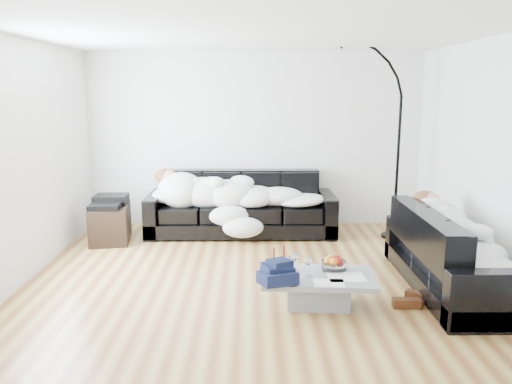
{
  "coord_description": "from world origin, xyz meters",
  "views": [
    {
      "loc": [
        -0.05,
        -5.28,
        2.04
      ],
      "look_at": [
        0.0,
        0.3,
        0.9
      ],
      "focal_mm": 35.0,
      "sensor_mm": 36.0,
      "label": 1
    }
  ],
  "objects_px": {
    "wine_glass_b": "(288,265)",
    "wine_glass_c": "(308,267)",
    "sofa_back": "(241,204)",
    "sofa_right": "(454,251)",
    "coffee_table": "(318,290)",
    "sleeper_right": "(456,230)",
    "fruit_bowl": "(334,263)",
    "shoes": "(412,300)",
    "stereo": "(109,201)",
    "floor_lamp": "(398,152)",
    "candle_right": "(284,257)",
    "candle_left": "(274,259)",
    "sleeper_back": "(241,190)",
    "wine_glass_a": "(296,263)",
    "av_cabinet": "(110,223)"
  },
  "relations": [
    {
      "from": "sleeper_back",
      "to": "fruit_bowl",
      "type": "xyz_separation_m",
      "value": [
        0.96,
        -2.33,
        -0.26
      ]
    },
    {
      "from": "coffee_table",
      "to": "shoes",
      "type": "relative_size",
      "value": 2.42
    },
    {
      "from": "wine_glass_c",
      "to": "sleeper_right",
      "type": "bearing_deg",
      "value": 15.99
    },
    {
      "from": "wine_glass_b",
      "to": "wine_glass_c",
      "type": "xyz_separation_m",
      "value": [
        0.18,
        -0.09,
        0.01
      ]
    },
    {
      "from": "fruit_bowl",
      "to": "floor_lamp",
      "type": "height_order",
      "value": "floor_lamp"
    },
    {
      "from": "candle_left",
      "to": "av_cabinet",
      "type": "height_order",
      "value": "candle_left"
    },
    {
      "from": "sofa_back",
      "to": "coffee_table",
      "type": "xyz_separation_m",
      "value": [
        0.79,
        -2.51,
        -0.28
      ]
    },
    {
      "from": "candle_left",
      "to": "av_cabinet",
      "type": "bearing_deg",
      "value": 137.6
    },
    {
      "from": "fruit_bowl",
      "to": "coffee_table",
      "type": "bearing_deg",
      "value": -142.14
    },
    {
      "from": "sleeper_right",
      "to": "stereo",
      "type": "distance_m",
      "value": 4.39
    },
    {
      "from": "sleeper_right",
      "to": "wine_glass_a",
      "type": "height_order",
      "value": "sleeper_right"
    },
    {
      "from": "shoes",
      "to": "stereo",
      "type": "distance_m",
      "value": 4.13
    },
    {
      "from": "fruit_bowl",
      "to": "stereo",
      "type": "bearing_deg",
      "value": 143.83
    },
    {
      "from": "sofa_right",
      "to": "stereo",
      "type": "bearing_deg",
      "value": 66.69
    },
    {
      "from": "sofa_back",
      "to": "sleeper_right",
      "type": "bearing_deg",
      "value": -43.31
    },
    {
      "from": "sofa_right",
      "to": "av_cabinet",
      "type": "height_order",
      "value": "sofa_right"
    },
    {
      "from": "sofa_back",
      "to": "wine_glass_b",
      "type": "distance_m",
      "value": 2.52
    },
    {
      "from": "wine_glass_c",
      "to": "sofa_back",
      "type": "bearing_deg",
      "value": 104.99
    },
    {
      "from": "candle_left",
      "to": "sleeper_back",
      "type": "bearing_deg",
      "value": 99.12
    },
    {
      "from": "candle_right",
      "to": "shoes",
      "type": "relative_size",
      "value": 0.5
    },
    {
      "from": "fruit_bowl",
      "to": "wine_glass_c",
      "type": "distance_m",
      "value": 0.32
    },
    {
      "from": "sofa_right",
      "to": "coffee_table",
      "type": "distance_m",
      "value": 1.53
    },
    {
      "from": "candle_right",
      "to": "wine_glass_b",
      "type": "bearing_deg",
      "value": -78.44
    },
    {
      "from": "wine_glass_c",
      "to": "shoes",
      "type": "height_order",
      "value": "wine_glass_c"
    },
    {
      "from": "candle_left",
      "to": "av_cabinet",
      "type": "xyz_separation_m",
      "value": [
        -2.16,
        1.97,
        -0.17
      ]
    },
    {
      "from": "sleeper_back",
      "to": "candle_right",
      "type": "height_order",
      "value": "sleeper_back"
    },
    {
      "from": "av_cabinet",
      "to": "wine_glass_c",
      "type": "bearing_deg",
      "value": -50.03
    },
    {
      "from": "sleeper_right",
      "to": "floor_lamp",
      "type": "bearing_deg",
      "value": 2.39
    },
    {
      "from": "stereo",
      "to": "wine_glass_a",
      "type": "bearing_deg",
      "value": -42.38
    },
    {
      "from": "coffee_table",
      "to": "wine_glass_b",
      "type": "bearing_deg",
      "value": 170.59
    },
    {
      "from": "sofa_back",
      "to": "sleeper_right",
      "type": "relative_size",
      "value": 1.53
    },
    {
      "from": "sofa_back",
      "to": "sleeper_right",
      "type": "height_order",
      "value": "sofa_back"
    },
    {
      "from": "wine_glass_a",
      "to": "wine_glass_b",
      "type": "distance_m",
      "value": 0.09
    },
    {
      "from": "sofa_right",
      "to": "av_cabinet",
      "type": "bearing_deg",
      "value": 66.69
    },
    {
      "from": "fruit_bowl",
      "to": "floor_lamp",
      "type": "xyz_separation_m",
      "value": [
        1.21,
        2.16,
        0.82
      ]
    },
    {
      "from": "sofa_back",
      "to": "sleeper_right",
      "type": "xyz_separation_m",
      "value": [
        2.24,
        -2.11,
        0.2
      ]
    },
    {
      "from": "wine_glass_a",
      "to": "av_cabinet",
      "type": "relative_size",
      "value": 0.25
    },
    {
      "from": "sleeper_back",
      "to": "sleeper_right",
      "type": "distance_m",
      "value": 3.05
    },
    {
      "from": "sofa_back",
      "to": "stereo",
      "type": "xyz_separation_m",
      "value": [
        -1.79,
        -0.38,
        0.12
      ]
    },
    {
      "from": "sleeper_back",
      "to": "sofa_back",
      "type": "bearing_deg",
      "value": 90.0
    },
    {
      "from": "wine_glass_a",
      "to": "candle_left",
      "type": "relative_size",
      "value": 0.84
    },
    {
      "from": "floor_lamp",
      "to": "candle_left",
      "type": "bearing_deg",
      "value": -106.8
    },
    {
      "from": "wine_glass_b",
      "to": "av_cabinet",
      "type": "relative_size",
      "value": 0.24
    },
    {
      "from": "wine_glass_a",
      "to": "candle_right",
      "type": "distance_m",
      "value": 0.16
    },
    {
      "from": "wine_glass_b",
      "to": "shoes",
      "type": "distance_m",
      "value": 1.25
    },
    {
      "from": "sofa_right",
      "to": "fruit_bowl",
      "type": "distance_m",
      "value": 1.32
    },
    {
      "from": "sofa_back",
      "to": "wine_glass_c",
      "type": "distance_m",
      "value": 2.65
    },
    {
      "from": "wine_glass_c",
      "to": "wine_glass_a",
      "type": "bearing_deg",
      "value": 126.41
    },
    {
      "from": "sleeper_right",
      "to": "av_cabinet",
      "type": "distance_m",
      "value": 4.41
    },
    {
      "from": "candle_right",
      "to": "stereo",
      "type": "xyz_separation_m",
      "value": [
        -2.26,
        1.93,
        0.14
      ]
    }
  ]
}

